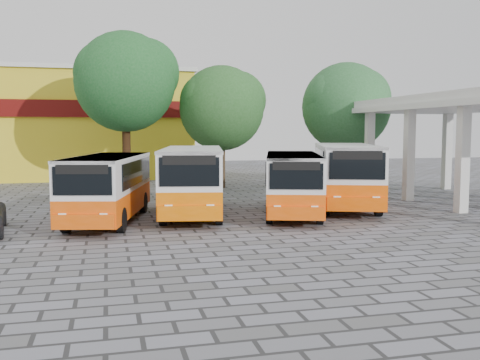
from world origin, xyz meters
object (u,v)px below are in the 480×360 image
object	(u,v)px
bus_centre_right	(293,180)
bus_far_right	(346,171)
bus_far_left	(108,184)
bus_centre_left	(193,176)

from	to	relation	value
bus_centre_right	bus_far_right	bearing A→B (deg)	43.39
bus_far_right	bus_far_left	bearing A→B (deg)	-153.12
bus_centre_left	bus_centre_right	xyz separation A→B (m)	(4.20, -1.03, -0.15)
bus_centre_left	bus_far_right	size ratio (longest dim) A/B	0.95
bus_centre_left	bus_far_left	bearing A→B (deg)	-154.01
bus_centre_left	bus_centre_right	size ratio (longest dim) A/B	1.08
bus_centre_left	bus_far_right	bearing A→B (deg)	14.73
bus_far_left	bus_centre_left	xyz separation A→B (m)	(3.56, 0.98, 0.15)
bus_far_left	bus_centre_left	world-z (taller)	bus_centre_left
bus_centre_left	bus_far_right	world-z (taller)	bus_far_right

